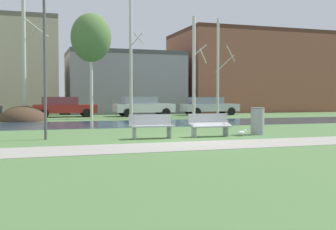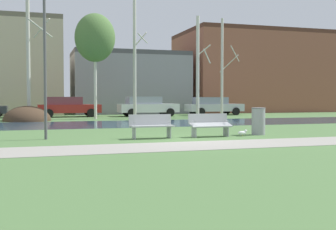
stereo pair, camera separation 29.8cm
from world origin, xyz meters
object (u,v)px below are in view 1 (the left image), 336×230
(trash_bin, at_px, (257,121))
(seagull, at_px, (242,133))
(streetlamp, at_px, (44,34))
(parked_hatch_third_white, at_px, (143,106))
(parked_sedan_second_red, at_px, (63,106))
(parked_wagon_fourth_silver, at_px, (209,106))
(bench_right, at_px, (210,124))
(bench_left, at_px, (152,125))

(trash_bin, xyz_separation_m, seagull, (-0.88, -0.36, -0.43))
(seagull, height_order, streetlamp, streetlamp)
(seagull, distance_m, parked_hatch_third_white, 17.47)
(trash_bin, xyz_separation_m, parked_hatch_third_white, (-0.25, 17.08, 0.25))
(seagull, distance_m, parked_sedan_second_red, 18.89)
(trash_bin, height_order, parked_wagon_fourth_silver, parked_wagon_fourth_silver)
(trash_bin, distance_m, parked_wagon_fourth_silver, 18.48)
(bench_right, relative_size, parked_wagon_fourth_silver, 0.34)
(parked_hatch_third_white, bearing_deg, bench_right, -96.36)
(streetlamp, relative_size, parked_wagon_fourth_silver, 1.17)
(bench_right, relative_size, seagull, 3.86)
(parked_wagon_fourth_silver, bearing_deg, trash_bin, -107.69)
(trash_bin, relative_size, seagull, 2.60)
(parked_wagon_fourth_silver, bearing_deg, bench_left, -119.51)
(bench_right, relative_size, trash_bin, 1.48)
(parked_wagon_fourth_silver, bearing_deg, parked_sedan_second_red, 179.40)
(streetlamp, xyz_separation_m, parked_sedan_second_red, (1.87, 17.18, -2.90))
(bench_left, height_order, trash_bin, trash_bin)
(trash_bin, distance_m, streetlamp, 8.74)
(bench_left, distance_m, trash_bin, 4.47)
(trash_bin, relative_size, parked_wagon_fourth_silver, 0.23)
(bench_right, height_order, parked_sedan_second_red, parked_sedan_second_red)
(streetlamp, relative_size, parked_hatch_third_white, 1.20)
(parked_sedan_second_red, bearing_deg, seagull, -73.42)
(seagull, xyz_separation_m, streetlamp, (-7.25, 0.91, 3.57))
(seagull, distance_m, parked_wagon_fourth_silver, 19.12)
(bench_right, distance_m, trash_bin, 2.19)
(streetlamp, bearing_deg, bench_left, -11.58)
(seagull, bearing_deg, bench_right, 172.88)
(seagull, bearing_deg, trash_bin, 22.42)
(streetlamp, distance_m, parked_hatch_third_white, 18.54)
(bench_left, bearing_deg, trash_bin, 2.58)
(bench_right, bearing_deg, bench_left, 180.00)
(parked_sedan_second_red, distance_m, parked_wagon_fourth_silver, 11.88)
(bench_right, xyz_separation_m, seagull, (1.29, -0.16, -0.34))
(bench_left, height_order, bench_right, same)
(parked_hatch_third_white, bearing_deg, seagull, -92.07)
(parked_sedan_second_red, height_order, parked_hatch_third_white, parked_hatch_third_white)
(bench_left, distance_m, parked_hatch_third_white, 17.79)
(seagull, relative_size, streetlamp, 0.07)
(bench_left, relative_size, parked_wagon_fourth_silver, 0.34)
(seagull, bearing_deg, streetlamp, 172.82)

